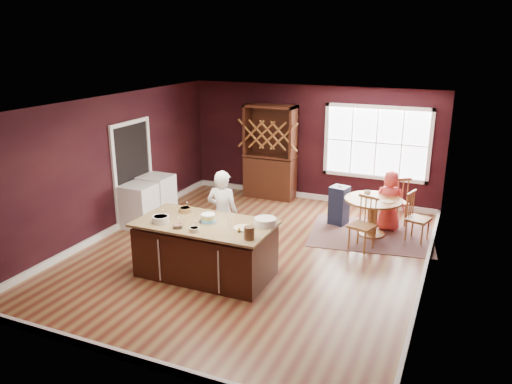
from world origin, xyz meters
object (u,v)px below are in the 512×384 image
Objects in this scene: seated_woman at (390,201)px; dining_table at (373,209)px; chair_south at (362,224)px; layer_cake at (208,218)px; chair_east at (418,217)px; toddler at (341,187)px; chair_north at (395,200)px; washer at (139,206)px; kitchen_island at (206,250)px; high_chair at (339,205)px; dryer at (157,197)px; baker at (223,214)px; hutch at (270,152)px.

dining_table is at bearing 57.94° from seated_woman.
seated_woman reaches higher than chair_south.
layer_cake is 4.13m from chair_east.
dining_table is 0.87m from toddler.
chair_north is (2.43, 3.51, -0.45)m from layer_cake.
chair_east is at bearing 15.83° from washer.
chair_north is at bearing 55.25° from kitchen_island.
toddler is (1.38, 3.11, -0.17)m from layer_cake.
toddler reaches higher than high_chair.
seated_woman reaches higher than toddler.
washer is 0.64m from dryer.
seated_woman is at bearing 94.13° from chair_south.
chair_east reaches higher than dryer.
chair_north reaches higher than chair_east.
dining_table is 1.15× the size of chair_east.
layer_cake is (0.04, 0.05, 0.55)m from kitchen_island.
seated_woman is (-0.61, 0.38, 0.13)m from chair_east.
dining_table is at bearing 32.01° from chair_north.
chair_south is at bearing 0.49° from dryer.
baker is at bearing 42.60° from seated_woman.
hutch is 2.41× the size of dryer.
toddler reaches higher than kitchen_island.
chair_south is 1.57m from chair_north.
toddler is at bearing 66.11° from layer_cake.
seated_woman reaches higher than chair_north.
kitchen_island is 2.28× the size of chair_east.
chair_north reaches higher than washer.
dining_table is 1.04× the size of chair_north.
seated_woman is (2.41, 3.24, 0.18)m from kitchen_island.
washer is at bearing -90.00° from dryer.
chair_south is at bearing 148.44° from chair_east.
baker is at bearing 95.65° from kitchen_island.
kitchen_island is 2.61× the size of high_chair.
seated_woman is at bearing -138.28° from baker.
kitchen_island is 2.67m from washer.
chair_north is 3.21m from hutch.
toddler is at bearing 139.46° from chair_south.
layer_cake is at bearing 55.10° from kitchen_island.
seated_woman is 1.36× the size of washer.
high_chair is at bearing -29.63° from hutch.
high_chair is at bearing -14.75° from chair_north.
layer_cake is at bearing -113.89° from toddler.
dryer is at bearing -150.22° from high_chair.
dining_table is 4.54m from dryer.
dining_table is 0.91× the size of seated_woman.
kitchen_island is at bearing -82.08° from hutch.
washer is at bearing -153.72° from chair_south.
chair_south is 1.33m from high_chair.
washer reaches higher than dining_table.
chair_east is 1.05× the size of dryer.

